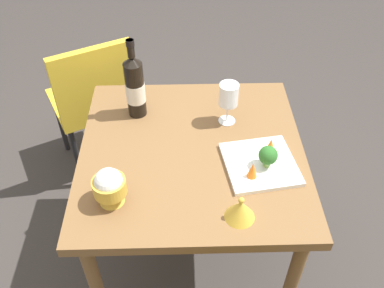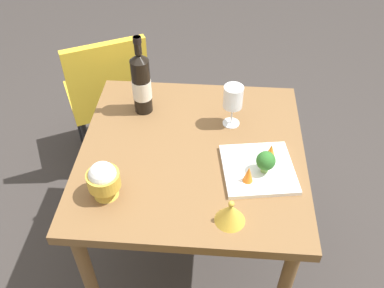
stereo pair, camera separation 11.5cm
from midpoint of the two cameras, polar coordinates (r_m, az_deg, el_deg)
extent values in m
plane|color=#383330|center=(2.15, 1.58, -14.98)|extent=(8.00, 8.00, 0.00)
cube|color=brown|center=(1.59, 2.07, -1.38)|extent=(0.84, 0.84, 0.04)
cylinder|color=brown|center=(2.13, 12.08, -2.00)|extent=(0.05, 0.05, 0.70)
cylinder|color=brown|center=(1.72, -11.71, -18.16)|extent=(0.05, 0.05, 0.70)
cylinder|color=brown|center=(2.14, -7.44, -0.99)|extent=(0.05, 0.05, 0.70)
cube|color=gold|center=(2.37, -10.31, 6.65)|extent=(0.54, 0.54, 0.02)
cube|color=gold|center=(2.10, -9.77, 8.52)|extent=(0.21, 0.38, 0.40)
cylinder|color=black|center=(2.62, -14.22, 3.84)|extent=(0.03, 0.03, 0.43)
cylinder|color=black|center=(2.66, -7.11, 5.70)|extent=(0.03, 0.03, 0.43)
cylinder|color=black|center=(2.37, -12.55, -1.00)|extent=(0.03, 0.03, 0.43)
cylinder|color=black|center=(2.41, -4.74, 1.13)|extent=(0.03, 0.03, 0.43)
cylinder|color=black|center=(1.69, -4.93, 7.77)|extent=(0.07, 0.07, 0.24)
cone|color=black|center=(1.61, -5.22, 11.65)|extent=(0.07, 0.07, 0.03)
cylinder|color=black|center=(1.59, -5.34, 13.18)|extent=(0.03, 0.03, 0.07)
cylinder|color=black|center=(1.57, -5.39, 13.90)|extent=(0.03, 0.03, 0.02)
cylinder|color=silver|center=(1.69, -4.91, 7.45)|extent=(0.08, 0.08, 0.08)
cylinder|color=white|center=(1.70, 7.27, 2.78)|extent=(0.07, 0.07, 0.00)
cylinder|color=white|center=(1.67, 7.41, 3.94)|extent=(0.01, 0.01, 0.08)
cylinder|color=white|center=(1.61, 7.68, 6.33)|extent=(0.08, 0.08, 0.09)
cone|color=gold|center=(1.43, -9.44, -6.27)|extent=(0.08, 0.08, 0.04)
cylinder|color=gold|center=(1.39, -9.67, -4.94)|extent=(0.11, 0.11, 0.05)
sphere|color=white|center=(1.37, -9.78, -4.32)|extent=(0.09, 0.09, 0.09)
cone|color=gold|center=(1.34, 7.74, -9.41)|extent=(0.10, 0.10, 0.07)
sphere|color=gold|center=(1.31, 7.92, -8.21)|extent=(0.02, 0.02, 0.02)
cube|color=white|center=(1.52, 11.16, -3.44)|extent=(0.29, 0.29, 0.02)
cylinder|color=#729E4C|center=(1.50, 12.04, -3.33)|extent=(0.03, 0.03, 0.03)
sphere|color=#2D6B28|center=(1.47, 12.25, -2.32)|extent=(0.07, 0.07, 0.07)
cone|color=orange|center=(1.44, 9.97, -4.15)|extent=(0.04, 0.04, 0.06)
cone|color=orange|center=(1.55, 12.82, -0.87)|extent=(0.03, 0.03, 0.05)
camera|label=1|loc=(0.06, -87.88, 2.01)|focal=39.12mm
camera|label=2|loc=(0.06, 92.12, -2.01)|focal=39.12mm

